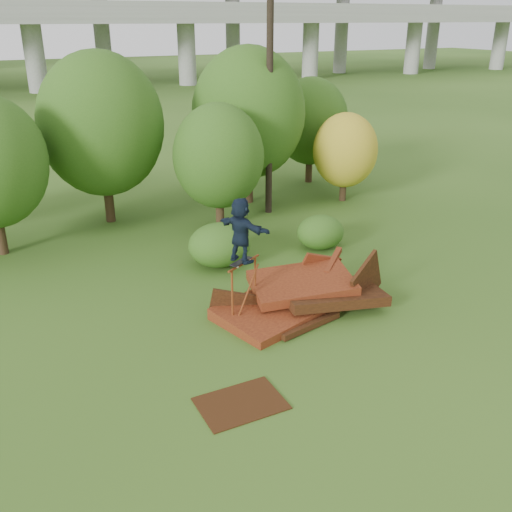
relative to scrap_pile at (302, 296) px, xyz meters
name	(u,v)px	position (x,y,z in m)	size (l,w,h in m)	color
ground	(314,330)	(-0.32, -1.26, -0.39)	(240.00, 240.00, 0.00)	#2D5116
scrap_pile	(302,296)	(0.00, 0.00, 0.00)	(5.53, 3.17, 1.83)	#4C190D
grind_rail	(244,282)	(-1.74, 0.25, 0.72)	(1.25, 0.76, 1.71)	brown
skateboard	(241,261)	(-1.84, 0.19, 1.38)	(0.79, 0.57, 0.08)	black
skater	(241,230)	(-1.84, 0.19, 2.29)	(1.66, 0.53, 1.79)	black
flat_plate	(241,403)	(-3.48, -3.31, -0.38)	(1.87, 1.33, 0.03)	#371D0B
tree_1	(101,125)	(-3.24, 10.29, 3.62)	(4.93, 4.93, 6.86)	black
tree_2	(219,156)	(0.55, 7.45, 2.56)	(3.55, 3.55, 5.00)	black
tree_3	(248,113)	(3.14, 10.19, 3.65)	(4.98, 4.98, 6.91)	black
tree_4	(345,150)	(7.17, 8.47, 1.96)	(2.93, 2.93, 4.05)	black
tree_5	(311,121)	(7.44, 11.99, 2.72)	(3.76, 3.76, 5.29)	black
shrub_left	(219,245)	(-0.91, 4.01, 0.35)	(2.15, 1.98, 1.49)	#224813
shrub_right	(320,232)	(3.04, 3.83, 0.23)	(1.76, 1.62, 1.25)	#224813
utility_pole	(269,99)	(3.27, 8.44, 4.45)	(1.40, 0.28, 9.55)	black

